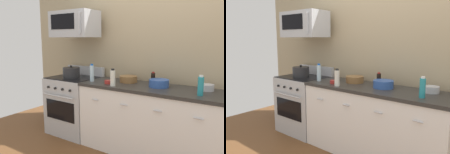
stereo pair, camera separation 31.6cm
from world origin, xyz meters
TOP-DOWN VIEW (x-y plane):
  - ground_plane at (0.00, 0.00)m, footprint 6.03×6.03m
  - back_wall at (0.00, 0.41)m, footprint 5.02×0.10m
  - counter_unit at (-0.00, -0.00)m, footprint 1.93×0.66m
  - range_oven at (-1.34, 0.00)m, footprint 0.76×0.69m
  - microwave at (-1.34, 0.05)m, footprint 0.74×0.44m
  - bottle_soy_sauce_dark at (-0.05, 0.16)m, footprint 0.06×0.06m
  - bottle_dish_soap at (0.63, -0.14)m, footprint 0.06×0.06m
  - bottle_water_clear at (-0.87, -0.12)m, footprint 0.06×0.06m
  - bottle_vinegar_white at (-0.44, -0.23)m, footprint 0.07×0.07m
  - bowl_red_small at (-0.58, -0.13)m, footprint 0.11×0.11m
  - bowl_blue_mixing at (0.09, 0.04)m, footprint 0.25×0.25m
  - bowl_steel_prep at (0.63, 0.16)m, footprint 0.17×0.17m
  - bowl_wooden_salad at (-0.40, 0.11)m, footprint 0.25×0.25m
  - stockpot at (-1.34, -0.05)m, footprint 0.27×0.27m

SIDE VIEW (x-z plane):
  - ground_plane at x=0.00m, z-range 0.00..0.00m
  - counter_unit at x=0.00m, z-range 0.00..0.92m
  - range_oven at x=-1.34m, z-range -0.07..1.00m
  - bowl_red_small at x=-0.58m, z-range 0.92..0.97m
  - bowl_steel_prep at x=0.63m, z-range 0.92..1.00m
  - bowl_wooden_salad at x=-0.40m, z-range 0.92..1.01m
  - bowl_blue_mixing at x=0.09m, z-range 0.92..1.02m
  - bottle_soy_sauce_dark at x=-0.05m, z-range 0.92..1.08m
  - stockpot at x=-1.34m, z-range 0.91..1.10m
  - bottle_dish_soap at x=0.63m, z-range 0.91..1.14m
  - bottle_vinegar_white at x=-0.44m, z-range 0.91..1.14m
  - bottle_water_clear at x=-0.87m, z-range 0.91..1.17m
  - back_wall at x=0.00m, z-range 0.00..2.70m
  - microwave at x=-1.34m, z-range 1.55..1.95m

